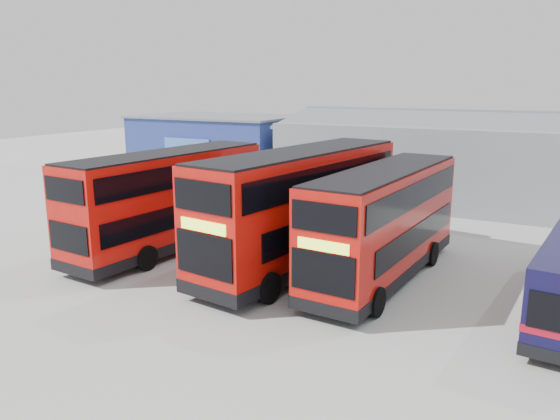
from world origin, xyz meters
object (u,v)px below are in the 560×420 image
at_px(office_block, 219,148).
at_px(double_decker_left, 169,202).
at_px(double_decker_right, 384,225).
at_px(panel_van, 164,175).
at_px(double_decker_centre, 301,210).
at_px(maintenance_shed, 526,163).

distance_m(office_block, double_decker_left, 18.55).
distance_m(double_decker_right, panel_van, 22.04).
bearing_deg(double_decker_centre, office_block, 141.02).
bearing_deg(office_block, double_decker_left, -62.88).
height_order(double_decker_centre, double_decker_right, double_decker_centre).
height_order(office_block, double_decker_centre, office_block).
bearing_deg(double_decker_left, double_decker_right, -169.85).
xyz_separation_m(maintenance_shed, panel_van, (-23.17, -7.38, -1.45)).
relative_size(double_decker_left, panel_van, 2.20).
relative_size(maintenance_shed, double_decker_left, 2.79).
bearing_deg(maintenance_shed, office_block, -174.79).
bearing_deg(maintenance_shed, double_decker_right, -101.82).
xyz_separation_m(office_block, panel_van, (-1.17, -5.37, -1.42)).
bearing_deg(double_decker_left, double_decker_centre, -168.78).
bearing_deg(double_decker_left, panel_van, -44.04).
height_order(office_block, panel_van, office_block).
height_order(maintenance_shed, panel_van, maintenance_shed).
xyz_separation_m(double_decker_left, double_decker_centre, (6.35, 0.68, 0.17)).
bearing_deg(double_decker_left, office_block, -57.76).
xyz_separation_m(office_block, double_decker_left, (8.46, -16.51, -0.32)).
relative_size(double_decker_centre, panel_van, 2.38).
height_order(maintenance_shed, double_decker_centre, maintenance_shed).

